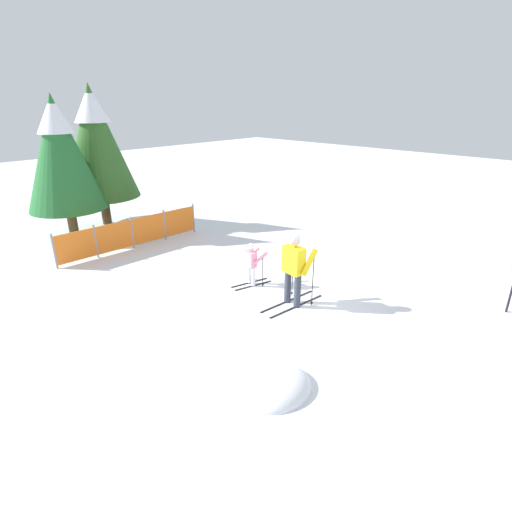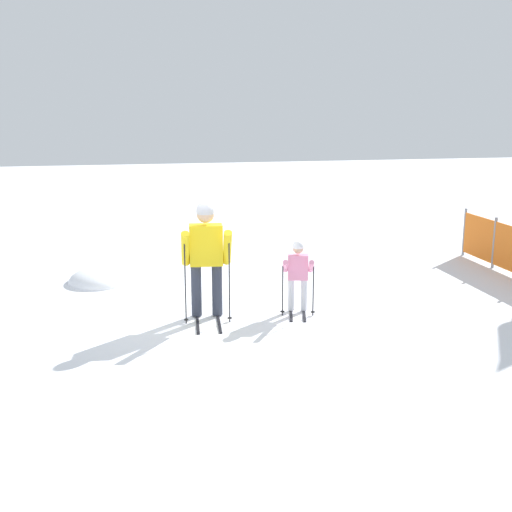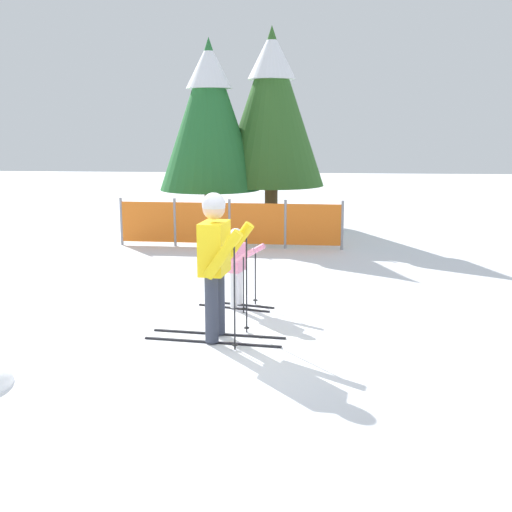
% 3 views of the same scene
% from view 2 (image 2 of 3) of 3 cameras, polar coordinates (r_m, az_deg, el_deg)
% --- Properties ---
extents(ground_plane, '(60.00, 60.00, 0.00)m').
position_cam_2_polar(ground_plane, '(10.29, -5.51, -5.31)').
color(ground_plane, white).
extents(skier_adult, '(1.76, 0.81, 1.83)m').
position_cam_2_polar(skier_adult, '(9.96, -4.46, 0.59)').
color(skier_adult, black).
rests_on(skier_adult, ground_plane).
extents(skier_child, '(1.13, 0.60, 1.17)m').
position_cam_2_polar(skier_child, '(10.28, 3.75, -1.30)').
color(skier_child, black).
rests_on(skier_child, ground_plane).
extents(snow_mound, '(1.34, 1.14, 0.54)m').
position_cam_2_polar(snow_mound, '(12.60, -13.77, -2.23)').
color(snow_mound, white).
rests_on(snow_mound, ground_plane).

